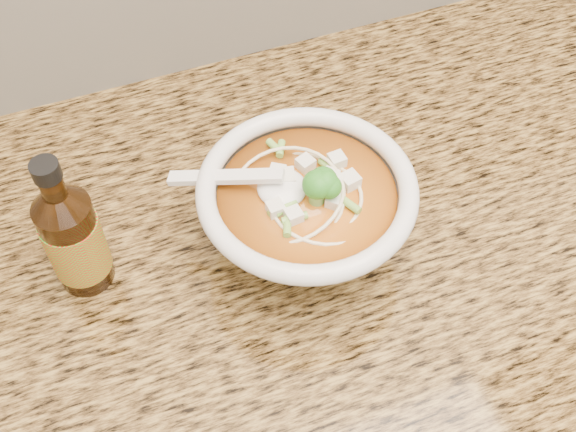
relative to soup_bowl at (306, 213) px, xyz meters
name	(u,v)px	position (x,y,z in m)	size (l,w,h in m)	color
cabinet	(400,371)	(0.18, 0.01, -0.52)	(4.00, 0.65, 0.86)	#331A0F
counter_slab	(449,203)	(0.18, 0.01, -0.07)	(4.00, 0.68, 0.04)	olive
soup_bowl	(306,213)	(0.00, 0.00, 0.00)	(0.23, 0.22, 0.12)	white
hot_sauce_bottle	(73,238)	(-0.23, 0.04, 0.01)	(0.07, 0.07, 0.17)	#351B07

